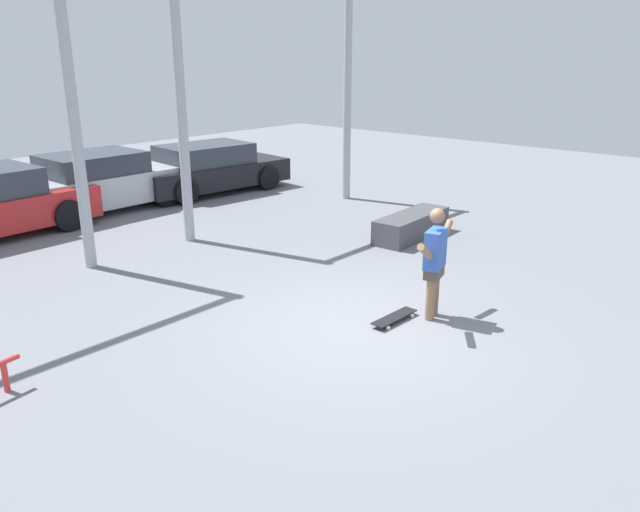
{
  "coord_description": "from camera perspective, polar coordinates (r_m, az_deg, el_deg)",
  "views": [
    {
      "loc": [
        -6.26,
        -4.79,
        3.67
      ],
      "look_at": [
        0.4,
        1.08,
        0.73
      ],
      "focal_mm": 35.0,
      "sensor_mm": 36.0,
      "label": 1
    }
  ],
  "objects": [
    {
      "name": "parked_car_silver",
      "position": [
        15.81,
        -19.55,
        6.37
      ],
      "size": [
        3.95,
        1.92,
        1.38
      ],
      "rotation": [
        0.0,
        0.0,
        -0.0
      ],
      "color": "#B7BABF",
      "rests_on": "ground_plane"
    },
    {
      "name": "skateboarder",
      "position": [
        8.87,
        10.44,
        -0.27
      ],
      "size": [
        1.43,
        0.47,
        1.61
      ],
      "rotation": [
        0.0,
        0.0,
        0.26
      ],
      "color": "#8C664C",
      "rests_on": "ground_plane"
    },
    {
      "name": "ground_plane",
      "position": [
        8.69,
        3.6,
        -6.66
      ],
      "size": [
        36.0,
        36.0,
        0.0
      ],
      "primitive_type": "plane",
      "color": "slate"
    },
    {
      "name": "grind_box",
      "position": [
        12.91,
        8.36,
        2.77
      ],
      "size": [
        2.06,
        0.76,
        0.49
      ],
      "primitive_type": "cube",
      "rotation": [
        0.0,
        0.0,
        0.06
      ],
      "color": "#47474C",
      "rests_on": "ground_plane"
    },
    {
      "name": "parked_car_black",
      "position": [
        17.15,
        -10.1,
        7.85
      ],
      "size": [
        4.33,
        2.16,
        1.3
      ],
      "rotation": [
        0.0,
        0.0,
        -0.1
      ],
      "color": "black",
      "rests_on": "ground_plane"
    },
    {
      "name": "canopy_support_right",
      "position": [
        14.04,
        -4.17,
        16.3
      ],
      "size": [
        5.22,
        0.2,
        5.17
      ],
      "color": "#A5A8AD",
      "rests_on": "ground_plane"
    },
    {
      "name": "skateboard",
      "position": [
        8.94,
        6.81,
        -5.58
      ],
      "size": [
        0.84,
        0.27,
        0.08
      ],
      "rotation": [
        0.0,
        0.0,
        -0.03
      ],
      "color": "black",
      "rests_on": "ground_plane"
    }
  ]
}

